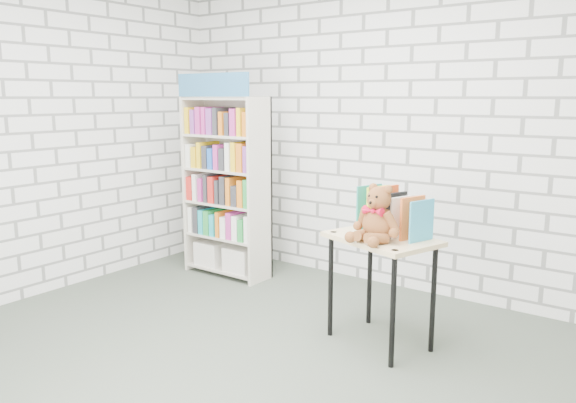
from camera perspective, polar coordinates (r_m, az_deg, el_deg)
The scene contains 6 objects.
ground at distance 3.80m, azimuth -5.17°, elevation -15.99°, with size 4.50×4.50×0.00m, color #424A3F.
room_shell at distance 3.40m, azimuth -5.68°, elevation 12.01°, with size 4.52×4.02×2.81m.
bookshelf at distance 5.35m, azimuth -6.26°, elevation 1.63°, with size 0.85×0.33×1.91m.
display_table at distance 3.88m, azimuth 9.47°, elevation -5.07°, with size 0.83×0.69×0.77m.
table_books at distance 3.90m, azimuth 10.78°, elevation -1.16°, with size 0.54×0.36×0.30m.
teddy_bear at distance 3.70m, azimuth 9.01°, elevation -1.71°, with size 0.35×0.33×0.37m.
Camera 1 is at (2.26, -2.53, 1.70)m, focal length 35.00 mm.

